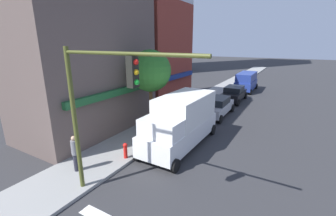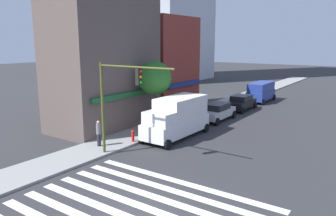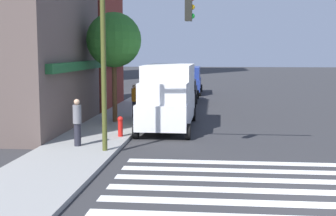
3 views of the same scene
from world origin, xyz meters
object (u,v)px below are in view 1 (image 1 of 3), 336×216
object	(u,v)px
sedan_silver	(217,106)
street_tree	(150,71)
fire_hydrant	(125,150)
traffic_signal	(97,100)
sedan_black	(234,93)
van_blue	(246,81)
pedestrian_grey_coat	(75,153)
pedestrian_orange_vest	(172,112)
box_truck_white	(181,121)

from	to	relation	value
sedan_silver	street_tree	distance (m)	7.24
fire_hydrant	sedan_silver	bearing A→B (deg)	-9.82
traffic_signal	sedan_black	size ratio (longest dim) A/B	1.33
van_blue	pedestrian_grey_coat	world-z (taller)	van_blue
sedan_silver	street_tree	bearing A→B (deg)	153.64
traffic_signal	van_blue	distance (m)	24.56
sedan_silver	pedestrian_grey_coat	world-z (taller)	pedestrian_grey_coat
traffic_signal	van_blue	bearing A→B (deg)	-0.85
pedestrian_grey_coat	street_tree	distance (m)	6.93
traffic_signal	van_blue	xyz separation A→B (m)	(24.39, -0.36, -2.82)
sedan_silver	fire_hydrant	bearing A→B (deg)	169.77
pedestrian_orange_vest	traffic_signal	bearing A→B (deg)	26.02
sedan_black	van_blue	size ratio (longest dim) A/B	0.88
traffic_signal	box_truck_white	xyz separation A→B (m)	(5.90, -0.36, -2.52)
traffic_signal	pedestrian_grey_coat	distance (m)	4.02
box_truck_white	pedestrian_orange_vest	distance (m)	3.46
traffic_signal	street_tree	size ratio (longest dim) A/B	1.08
van_blue	pedestrian_orange_vest	xyz separation A→B (m)	(-15.79, 2.09, -0.21)
van_blue	pedestrian_grey_coat	distance (m)	23.88
pedestrian_orange_vest	fire_hydrant	world-z (taller)	pedestrian_orange_vest
sedan_silver	pedestrian_grey_coat	distance (m)	12.28
pedestrian_grey_coat	fire_hydrant	bearing A→B (deg)	9.92
sedan_black	van_blue	distance (m)	6.08
traffic_signal	street_tree	xyz separation A→B (m)	(6.87, 2.44, 0.12)
pedestrian_grey_coat	street_tree	bearing A→B (deg)	38.74
box_truck_white	traffic_signal	bearing A→B (deg)	177.25
sedan_black	street_tree	world-z (taller)	street_tree
sedan_silver	box_truck_white	bearing A→B (deg)	179.58
street_tree	sedan_black	bearing A→B (deg)	-13.74
box_truck_white	sedan_silver	bearing A→B (deg)	0.75
sedan_black	pedestrian_grey_coat	size ratio (longest dim) A/B	2.50
traffic_signal	sedan_black	world-z (taller)	traffic_signal
box_truck_white	sedan_silver	xyz separation A→B (m)	(6.73, 0.00, -0.75)
box_truck_white	sedan_black	world-z (taller)	box_truck_white
pedestrian_grey_coat	pedestrian_orange_vest	size ratio (longest dim) A/B	1.00
fire_hydrant	box_truck_white	bearing A→B (deg)	-28.76
traffic_signal	sedan_black	distance (m)	18.62
sedan_silver	pedestrian_orange_vest	size ratio (longest dim) A/B	2.49
traffic_signal	street_tree	distance (m)	7.29
box_truck_white	sedan_black	bearing A→B (deg)	0.75
box_truck_white	fire_hydrant	xyz separation A→B (m)	(-3.10, 1.70, -0.97)
van_blue	pedestrian_orange_vest	bearing A→B (deg)	171.78
sedan_silver	fire_hydrant	distance (m)	9.97
sedan_black	street_tree	bearing A→B (deg)	165.47
pedestrian_grey_coat	fire_hydrant	size ratio (longest dim) A/B	2.10
box_truck_white	pedestrian_grey_coat	xyz separation A→B (m)	(-5.20, 2.91, -0.51)
traffic_signal	fire_hydrant	distance (m)	4.67
pedestrian_grey_coat	pedestrian_orange_vest	xyz separation A→B (m)	(7.91, -0.81, 0.00)
sedan_black	van_blue	world-z (taller)	van_blue
van_blue	fire_hydrant	distance (m)	21.67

